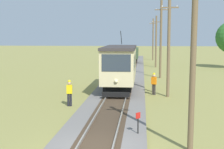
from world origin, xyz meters
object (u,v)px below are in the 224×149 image
(utility_pole_distant, at_px, (153,39))
(track_worker, at_px, (69,92))
(freight_car, at_px, (131,54))
(trackside_signal_marker, at_px, (138,123))
(utility_pole_near_tram, at_px, (169,45))
(gravel_pile, at_px, (106,59))
(utility_pole_foreground, at_px, (194,47))
(utility_pole_far, at_px, (156,41))
(utility_pole_mid, at_px, (161,39))
(red_tram, at_px, (120,66))
(second_worker, at_px, (154,83))

(utility_pole_distant, xyz_separation_m, track_worker, (-6.84, -41.48, -3.02))
(freight_car, bearing_deg, trackside_signal_marker, -87.57)
(freight_car, xyz_separation_m, utility_pole_distant, (3.87, 7.89, 2.45))
(utility_pole_near_tram, bearing_deg, gravel_pile, 104.56)
(utility_pole_foreground, bearing_deg, utility_pole_far, 90.00)
(utility_pole_near_tram, xyz_separation_m, gravel_pile, (-8.26, 31.82, -3.37))
(freight_car, xyz_separation_m, utility_pole_mid, (3.87, -18.46, 2.79))
(red_tram, relative_size, utility_pole_distant, 1.09)
(red_tram, distance_m, utility_pole_near_tram, 4.68)
(utility_pole_foreground, relative_size, utility_pole_mid, 0.98)
(utility_pole_distant, bearing_deg, second_worker, -91.65)
(utility_pole_far, bearing_deg, utility_pole_near_tram, -90.00)
(utility_pole_mid, xyz_separation_m, second_worker, (-1.06, -10.39, -3.36))
(trackside_signal_marker, height_order, gravel_pile, gravel_pile)
(red_tram, distance_m, utility_pole_mid, 10.09)
(utility_pole_far, xyz_separation_m, track_worker, (-6.84, -27.47, -2.89))
(trackside_signal_marker, distance_m, track_worker, 7.91)
(utility_pole_far, distance_m, utility_pole_distant, 14.01)
(utility_pole_mid, relative_size, second_worker, 4.76)
(red_tram, bearing_deg, utility_pole_near_tram, -26.85)
(utility_pole_far, height_order, gravel_pile, utility_pole_far)
(freight_car, distance_m, utility_pole_mid, 19.06)
(red_tram, height_order, second_worker, red_tram)
(utility_pole_distant, bearing_deg, utility_pole_far, -90.00)
(utility_pole_foreground, height_order, gravel_pile, utility_pole_foreground)
(gravel_pile, bearing_deg, utility_pole_far, -45.68)
(freight_car, bearing_deg, second_worker, -84.44)
(utility_pole_foreground, height_order, utility_pole_distant, utility_pole_foreground)
(gravel_pile, bearing_deg, utility_pole_distant, 33.88)
(utility_pole_distant, relative_size, track_worker, 4.38)
(red_tram, relative_size, second_worker, 4.79)
(trackside_signal_marker, height_order, second_worker, second_worker)
(red_tram, height_order, utility_pole_mid, utility_pole_mid)
(utility_pole_foreground, xyz_separation_m, gravel_pile, (-8.26, 44.08, -3.67))
(utility_pole_far, xyz_separation_m, trackside_signal_marker, (-2.17, -33.85, -3.20))
(red_tram, bearing_deg, utility_pole_far, 79.77)
(freight_car, distance_m, track_worker, 33.73)
(utility_pole_distant, bearing_deg, track_worker, -99.36)
(utility_pole_distant, bearing_deg, utility_pole_mid, -90.00)
(track_worker, bearing_deg, red_tram, -33.21)
(utility_pole_distant, height_order, track_worker, utility_pole_distant)
(utility_pole_near_tram, distance_m, utility_pole_far, 23.36)
(freight_car, height_order, utility_pole_far, utility_pole_far)
(utility_pole_mid, relative_size, trackside_signal_marker, 7.20)
(utility_pole_near_tram, bearing_deg, utility_pole_far, 90.00)
(utility_pole_mid, height_order, track_worker, utility_pole_mid)
(freight_car, relative_size, gravel_pile, 1.78)
(freight_car, bearing_deg, utility_pole_near_tram, -82.53)
(trackside_signal_marker, distance_m, gravel_pile, 42.75)
(utility_pole_foreground, height_order, second_worker, utility_pole_foreground)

